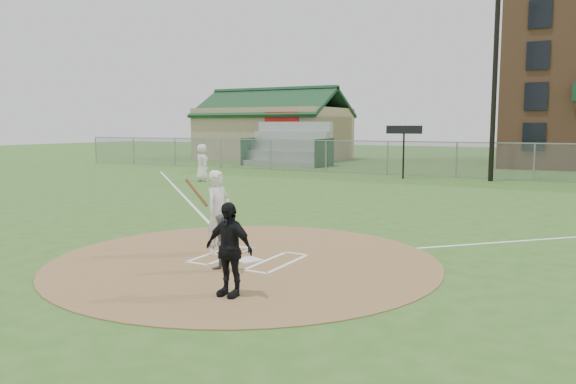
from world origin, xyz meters
The scene contains 14 objects.
ground centered at (0.00, 0.00, 0.00)m, with size 140.00×140.00×0.00m, color #315C1F.
dirt_circle centered at (0.00, 0.00, 0.01)m, with size 8.40×8.40×0.02m, color olive.
home_plate centered at (0.11, -0.04, 0.04)m, with size 0.49×0.49×0.03m, color silver.
foul_line_third centered at (-9.00, 9.00, 0.01)m, with size 0.10×24.00×0.01m, color white.
catcher centered at (0.14, -1.04, 0.60)m, with size 0.56×0.44×1.15m, color slate.
umpire centered at (1.15, -2.30, 0.83)m, with size 0.95×0.40×1.63m, color black.
ondeck_player centered at (-11.41, 13.75, 0.98)m, with size 0.96×0.62×1.95m, color silver.
batters_boxes centered at (0.00, 0.15, 0.03)m, with size 2.08×1.88×0.01m.
batter_at_plate centered at (-0.85, 0.23, 0.98)m, with size 0.69×1.07×1.91m.
outfield_fence centered at (0.00, 22.00, 1.02)m, with size 56.08×0.08×2.03m.
bleachers centered at (-13.00, 26.20, 1.59)m, with size 6.08×3.20×3.20m.
clubhouse centered at (-18.00, 32.99, 2.39)m, with size 12.20×8.71×6.23m.
light_pole centered at (2.00, 21.00, 6.61)m, with size 1.20×0.30×12.22m.
scoreboard_sign centered at (-2.50, 20.20, 2.39)m, with size 2.00×0.10×2.93m.
Camera 1 is at (6.46, -10.09, 2.93)m, focal length 35.00 mm.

